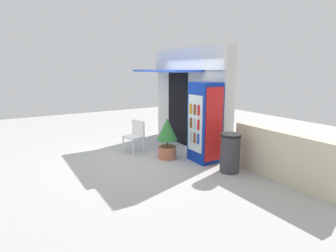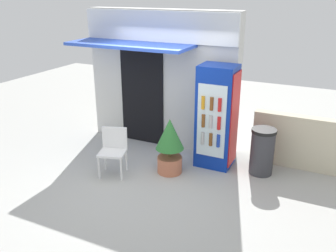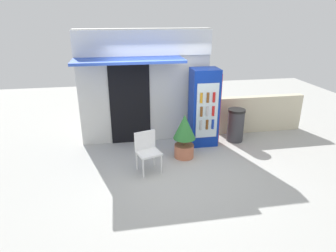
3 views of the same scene
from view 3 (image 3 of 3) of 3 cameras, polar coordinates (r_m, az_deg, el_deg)
name	(u,v)px [view 3 (image 3 of 3)]	position (r m, az deg, el deg)	size (l,w,h in m)	color
ground	(170,165)	(6.61, 0.34, -7.54)	(16.00, 16.00, 0.00)	#B2B2AD
storefront_building	(144,84)	(7.47, -4.75, 8.05)	(3.28, 1.25, 2.83)	silver
drink_cooler	(204,108)	(7.36, 7.03, 3.58)	(0.69, 0.62, 1.94)	#0C2D9E
plastic_chair	(147,149)	(6.20, -4.08, -4.41)	(0.56, 0.54, 0.86)	white
potted_plant_near_shop	(184,134)	(6.72, 3.21, -1.56)	(0.52, 0.52, 1.05)	#BC6B4C
trash_bin	(236,125)	(7.84, 13.01, 0.18)	(0.45, 0.45, 0.87)	#38383D
stone_boundary_wall	(259,114)	(8.67, 17.36, 2.30)	(2.44, 0.21, 1.02)	beige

